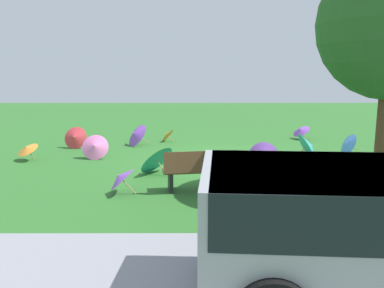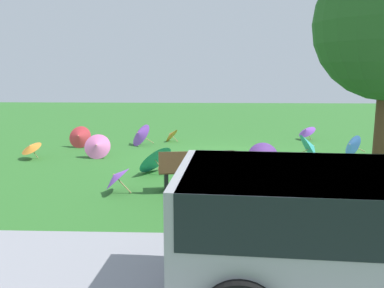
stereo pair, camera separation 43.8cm
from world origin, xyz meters
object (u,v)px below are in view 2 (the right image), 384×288
parasol_blue_0 (351,145)px  parasol_orange_2 (31,147)px  parasol_red_0 (79,136)px  parasol_teal_0 (154,158)px  parasol_orange_1 (171,135)px  parasol_pink_0 (97,146)px  parasol_purple_2 (139,134)px  park_bench (196,170)px  parasol_purple_3 (116,177)px  parasol_purple_0 (263,158)px  parasol_teal_1 (311,148)px  parasol_purple_1 (306,131)px  van_dark (376,228)px

parasol_blue_0 → parasol_orange_2: 9.50m
parasol_blue_0 → parasol_red_0: 8.68m
parasol_blue_0 → parasol_teal_0: size_ratio=0.62×
parasol_orange_1 → parasol_pink_0: bearing=56.5°
parasol_purple_2 → parasol_teal_0: 3.88m
parasol_blue_0 → parasol_purple_2: parasol_purple_2 is taller
parasol_teal_0 → park_bench: bearing=127.2°
parasol_purple_3 → parasol_purple_0: bearing=-152.7°
parasol_purple_0 → parasol_teal_1: 1.94m
parasol_red_0 → parasol_purple_3: bearing=115.5°
parasol_blue_0 → parasol_purple_1: 2.85m
parasol_purple_3 → parasol_purple_1: bearing=-129.8°
park_bench → parasol_blue_0: park_bench is taller
parasol_purple_1 → parasol_teal_0: (5.01, 5.04, 0.06)m
parasol_purple_0 → parasol_teal_0: bearing=0.8°
parasol_orange_1 → parasol_orange_2: size_ratio=0.81×
parasol_pink_0 → parasol_orange_1: bearing=-123.5°
parasol_purple_1 → park_bench: bearing=59.0°
parasol_purple_1 → parasol_teal_1: size_ratio=0.89×
van_dark → parasol_purple_0: 5.75m
parasol_orange_2 → parasol_purple_2: parasol_purple_2 is taller
parasol_orange_2 → parasol_teal_0: size_ratio=0.71×
parasol_teal_0 → parasol_purple_3: 1.77m
parasol_purple_1 → parasol_teal_0: parasol_teal_0 is taller
parasol_blue_0 → parasol_pink_0: (7.58, 0.60, 0.04)m
parasol_purple_3 → parasol_red_0: parasol_red_0 is taller
parasol_purple_0 → parasol_teal_0: (2.74, 0.04, 0.01)m
parasol_purple_0 → parasol_blue_0: bearing=-142.9°
van_dark → parasol_purple_2: 10.31m
parasol_purple_1 → parasol_red_0: 8.14m
van_dark → parasol_teal_0: 6.51m
parasol_orange_2 → parasol_blue_0: bearing=-175.0°
parasol_orange_1 → parasol_purple_3: bearing=84.5°
parasol_teal_0 → parasol_purple_3: size_ratio=1.75×
parasol_purple_1 → parasol_purple_2: size_ratio=0.79×
parasol_orange_1 → parasol_purple_0: size_ratio=0.85×
van_dark → parasol_purple_3: bearing=-46.9°
parasol_orange_2 → parasol_teal_0: bearing=159.0°
parasol_purple_1 → parasol_blue_0: bearing=103.8°
parasol_orange_1 → parasol_blue_0: 6.11m
parasol_red_0 → parasol_purple_0: bearing=150.3°
van_dark → parasol_teal_0: van_dark is taller
park_bench → parasol_pink_0: park_bench is taller
parasol_purple_0 → parasol_purple_2: parasol_purple_0 is taller
parasol_teal_0 → parasol_pink_0: bearing=-41.4°
park_bench → parasol_orange_1: 6.11m
parasol_purple_0 → parasol_purple_1: 5.49m
van_dark → parasol_purple_1: 10.88m
parasol_orange_2 → parasol_purple_0: bearing=167.8°
parasol_purple_1 → parasol_teal_1: 3.84m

